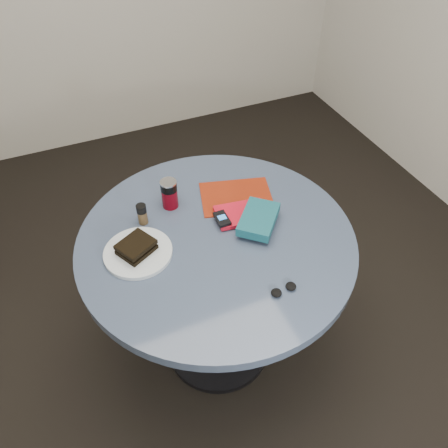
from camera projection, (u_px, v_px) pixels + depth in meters
name	position (u px, v px, depth m)	size (l,w,h in m)	color
ground	(218.00, 345.00, 2.09)	(4.00, 4.00, 0.00)	black
table	(217.00, 266.00, 1.68)	(1.00, 1.00, 0.75)	black
plate	(138.00, 252.00, 1.50)	(0.24, 0.24, 0.02)	silver
sandwich	(136.00, 247.00, 1.48)	(0.15, 0.14, 0.04)	black
soda_can	(169.00, 194.00, 1.64)	(0.08, 0.08, 0.12)	maroon
pepper_grinder	(142.00, 214.00, 1.58)	(0.05, 0.05, 0.08)	#4D3A21
magazine	(236.00, 197.00, 1.72)	(0.28, 0.21, 0.00)	maroon
red_book	(241.00, 214.00, 1.63)	(0.19, 0.13, 0.02)	red
novel	(259.00, 219.00, 1.57)	(0.18, 0.12, 0.04)	#124B57
mp3_player	(222.00, 219.00, 1.59)	(0.04, 0.08, 0.01)	black
headphones	(284.00, 290.00, 1.38)	(0.09, 0.04, 0.02)	black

